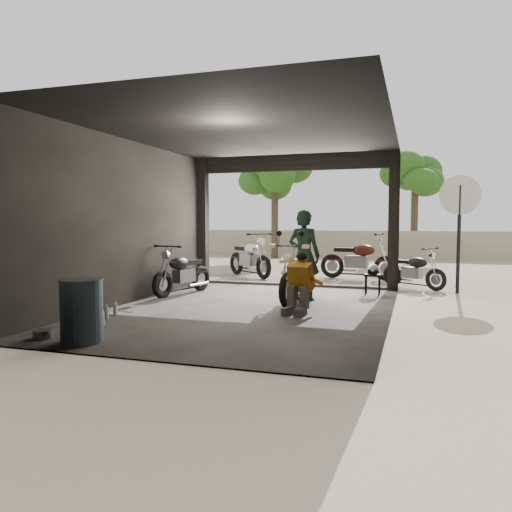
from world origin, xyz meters
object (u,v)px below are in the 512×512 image
Objects in this scene: outside_bike_a at (249,255)px; stool at (373,277)px; sign_post at (459,213)px; rider at (304,256)px; outside_bike_b at (359,256)px; mechanic at (298,285)px; main_bike at (298,273)px; oil_drum at (82,312)px; outside_bike_c at (414,268)px; helmet at (373,269)px; left_bike at (183,270)px.

outside_bike_a is 4.62m from stool.
rider is at bearing -123.74° from sign_post.
outside_bike_a is 0.99× the size of outside_bike_b.
main_bike is at bearing 113.70° from mechanic.
main_bike is 0.97× the size of rider.
outside_bike_b reaches higher than mechanic.
rider is at bearing 65.04° from oil_drum.
helmet is at bearing -176.17° from outside_bike_c.
main_bike is 3.62m from outside_bike_c.
mechanic is at bearing -111.90° from stool.
main_bike is 2.10× the size of oil_drum.
left_bike is at bearing -143.97° from outside_bike_a.
rider is 0.70× the size of sign_post.
left_bike is 0.62× the size of sign_post.
outside_bike_a is 4.72m from outside_bike_c.
helmet is (3.73, -2.73, -0.05)m from outside_bike_a.
outside_bike_b is 4.03× the size of stool.
outside_bike_b is at bearing 76.67° from outside_bike_c.
rider is 3.88× the size of stool.
mechanic is 2.18× the size of stool.
outside_bike_b is at bearing 161.60° from sign_post.
outside_bike_a reaches higher than outside_bike_c.
stool is 1.93× the size of helmet.
left_bike is at bearing 150.25° from outside_bike_b.
rider is (-2.11, -2.63, 0.42)m from outside_bike_c.
sign_post is (5.09, 6.45, 1.38)m from oil_drum.
helmet is at bearing -86.00° from outside_bike_a.
rider is at bearing -179.31° from outside_bike_b.
outside_bike_c is 6.01× the size of helmet.
main_bike is 0.94× the size of outside_bike_a.
outside_bike_c is 3.11× the size of stool.
main_bike is 3.76× the size of stool.
outside_bike_b is (3.09, 0.31, 0.01)m from outside_bike_a.
outside_bike_c is 1.74× the size of oil_drum.
outside_bike_a reaches higher than stool.
left_bike is at bearing 150.76° from outside_bike_c.
outside_bike_b is at bearing 95.85° from mechanic.
sign_post is at bearing 61.70° from mechanic.
rider is 1.77m from stool.
rider reaches higher than outside_bike_a.
outside_bike_b is at bearing -86.93° from rider.
outside_bike_b is (0.72, 4.39, 0.05)m from main_bike.
outside_bike_b is 0.73× the size of sign_post.
mechanic is at bearing 51.76° from oil_drum.
outside_bike_b is at bearing 94.61° from helmet.
mechanic is at bearing -172.10° from outside_bike_c.
main_bike reaches higher than oil_drum.
left_bike reaches higher than mechanic.
outside_bike_c is at bearing -116.82° from rider.
rider is 1.72m from helmet.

